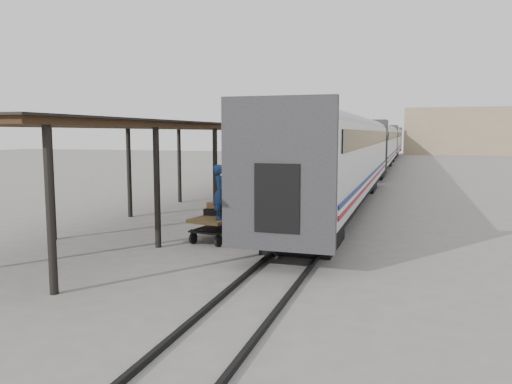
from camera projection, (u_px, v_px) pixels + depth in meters
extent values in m
plane|color=slate|center=(219.00, 238.00, 17.83)|extent=(160.00, 160.00, 0.00)
cube|color=silver|center=(341.00, 156.00, 24.16)|extent=(3.00, 24.00, 2.90)
cube|color=#28282B|center=(278.00, 177.00, 12.88)|extent=(3.04, 0.22, 3.50)
cube|color=black|center=(310.00, 138.00, 24.50)|extent=(0.04, 22.08, 0.65)
cube|color=black|center=(340.00, 191.00, 24.36)|extent=(2.55, 23.04, 0.50)
cube|color=silver|center=(377.00, 144.00, 48.79)|extent=(3.00, 24.00, 2.90)
cube|color=#28282B|center=(367.00, 148.00, 37.52)|extent=(3.04, 0.22, 3.50)
cube|color=black|center=(362.00, 135.00, 49.14)|extent=(0.04, 22.08, 0.65)
cube|color=black|center=(377.00, 162.00, 48.99)|extent=(2.55, 23.04, 0.50)
cube|color=silver|center=(389.00, 141.00, 73.43)|extent=(3.00, 24.00, 2.90)
cube|color=#28282B|center=(385.00, 142.00, 62.16)|extent=(3.04, 0.22, 3.50)
cube|color=black|center=(379.00, 134.00, 73.78)|extent=(0.04, 22.08, 0.65)
cube|color=black|center=(389.00, 152.00, 73.63)|extent=(2.55, 23.04, 0.50)
cube|color=black|center=(268.00, 181.00, 16.52)|extent=(0.50, 1.70, 2.00)
imported|color=beige|center=(268.00, 185.00, 16.54)|extent=(0.72, 0.89, 1.72)
cube|color=#94653F|center=(255.00, 203.00, 16.59)|extent=(0.57, 0.25, 0.42)
cube|color=#422B19|center=(288.00, 130.00, 41.11)|extent=(4.60, 64.00, 0.18)
cube|color=black|center=(288.00, 128.00, 41.10)|extent=(4.90, 64.30, 0.06)
cylinder|color=black|center=(264.00, 154.00, 41.95)|extent=(0.20, 0.20, 4.00)
cylinder|color=black|center=(325.00, 145.00, 71.33)|extent=(0.20, 0.20, 4.00)
cylinder|color=black|center=(50.00, 209.00, 11.36)|extent=(0.20, 0.20, 4.00)
cylinder|color=black|center=(312.00, 154.00, 40.74)|extent=(0.20, 0.20, 4.00)
cylinder|color=black|center=(354.00, 145.00, 70.12)|extent=(0.20, 0.20, 4.00)
cube|color=black|center=(369.00, 170.00, 49.31)|extent=(0.10, 150.00, 0.12)
cube|color=black|center=(384.00, 171.00, 48.88)|extent=(0.10, 150.00, 0.12)
cube|color=tan|center=(458.00, 131.00, 87.12)|extent=(18.00, 10.00, 8.00)
cube|color=tan|center=(325.00, 137.00, 98.15)|extent=(12.00, 8.00, 6.00)
cube|color=brown|center=(220.00, 217.00, 17.35)|extent=(1.64, 2.58, 0.12)
cube|color=black|center=(220.00, 227.00, 17.39)|extent=(1.53, 2.46, 0.06)
cylinder|color=black|center=(193.00, 238.00, 16.81)|extent=(0.15, 0.41, 0.40)
cylinder|color=black|center=(219.00, 241.00, 16.35)|extent=(0.15, 0.41, 0.40)
cylinder|color=black|center=(222.00, 229.00, 18.49)|extent=(0.15, 0.41, 0.40)
cylinder|color=black|center=(246.00, 231.00, 18.03)|extent=(0.15, 0.41, 0.40)
cube|color=#3F3E41|center=(223.00, 210.00, 17.90)|extent=(0.62, 0.44, 0.20)
cube|color=#94653F|center=(238.00, 211.00, 17.82)|extent=(0.57, 0.47, 0.18)
cube|color=black|center=(213.00, 212.00, 17.50)|extent=(0.56, 0.40, 0.22)
cube|color=#4A4B2D|center=(230.00, 214.00, 17.33)|extent=(0.50, 0.41, 0.16)
cube|color=#4A371D|center=(222.00, 205.00, 17.85)|extent=(0.59, 0.46, 0.19)
cube|color=#94653F|center=(215.00, 205.00, 17.53)|extent=(0.55, 0.42, 0.20)
cube|color=#3F3E41|center=(222.00, 200.00, 17.85)|extent=(0.41, 0.30, 0.14)
cube|color=black|center=(228.00, 209.00, 17.26)|extent=(0.55, 0.48, 0.16)
cube|color=maroon|center=(284.00, 182.00, 32.61)|extent=(1.04, 1.61, 0.92)
cube|color=maroon|center=(286.00, 172.00, 32.92)|extent=(0.92, 0.68, 0.36)
cylinder|color=black|center=(276.00, 188.00, 32.29)|extent=(0.15, 0.38, 0.37)
cylinder|color=black|center=(288.00, 188.00, 31.99)|extent=(0.15, 0.38, 0.37)
cylinder|color=black|center=(281.00, 186.00, 33.33)|extent=(0.15, 0.38, 0.37)
cylinder|color=black|center=(293.00, 187.00, 33.02)|extent=(0.15, 0.38, 0.37)
imported|color=navy|center=(220.00, 192.00, 16.54)|extent=(0.53, 0.73, 1.83)
imported|color=black|center=(282.00, 174.00, 35.92)|extent=(0.97, 0.62, 1.54)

